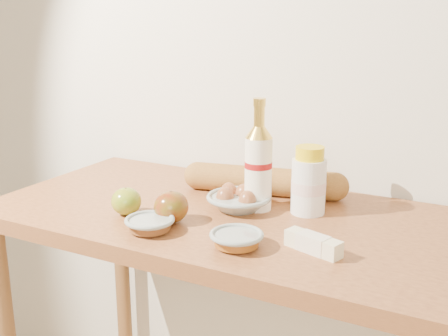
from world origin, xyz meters
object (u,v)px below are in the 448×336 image
at_px(egg_bowl, 239,200).
at_px(table, 230,258).
at_px(cream_bottle, 309,183).
at_px(bourbon_bottle, 258,165).
at_px(baguette, 264,181).

bearing_deg(egg_bowl, table, -106.64).
bearing_deg(cream_bottle, egg_bowl, -169.09).
relative_size(bourbon_bottle, egg_bowl, 1.66).
xyz_separation_m(table, cream_bottle, (0.17, 0.09, 0.20)).
xyz_separation_m(table, bourbon_bottle, (0.05, 0.05, 0.24)).
height_order(table, bourbon_bottle, bourbon_bottle).
distance_m(bourbon_bottle, cream_bottle, 0.13).
bearing_deg(baguette, bourbon_bottle, -85.01).
xyz_separation_m(table, baguette, (0.02, 0.17, 0.16)).
distance_m(cream_bottle, egg_bowl, 0.18).
height_order(bourbon_bottle, baguette, bourbon_bottle).
bearing_deg(table, egg_bowl, 73.36).
distance_m(table, cream_bottle, 0.28).
relative_size(egg_bowl, baguette, 0.37).
bearing_deg(egg_bowl, bourbon_bottle, 26.53).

